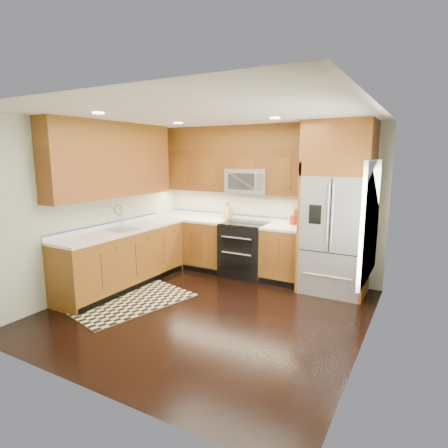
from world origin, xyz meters
The scene contains 16 objects.
ground centered at (0.00, 0.00, 0.00)m, with size 4.00×4.00×0.00m, color black.
wall_back centered at (0.00, 2.00, 1.30)m, with size 4.00×0.02×2.60m, color #AEB5A3.
wall_left centered at (-2.00, 0.00, 1.30)m, with size 0.02×4.00×2.60m, color #AEB5A3.
wall_right centered at (2.00, 0.00, 1.30)m, with size 0.02×4.00×2.60m, color #AEB5A3.
window centered at (1.98, 0.20, 1.40)m, with size 0.04×1.10×1.30m.
base_cabinets centered at (-1.23, 0.90, 0.45)m, with size 2.85×3.00×0.90m.
countertop centered at (-1.09, 1.01, 0.92)m, with size 2.86×3.01×0.04m.
upper_cabinets centered at (-1.15, 1.09, 2.02)m, with size 2.85×3.00×1.15m.
range centered at (-0.25, 1.67, 0.47)m, with size 0.76×0.67×0.95m.
microwave centered at (-0.25, 1.80, 1.66)m, with size 0.76×0.40×0.42m.
refrigerator centered at (1.30, 1.63, 1.30)m, with size 0.98×0.75×2.60m.
sink_faucet centered at (-1.73, 0.23, 0.99)m, with size 0.54×0.44×0.37m.
rug centered at (-1.14, -0.26, 0.01)m, with size 1.01×1.69×0.01m, color black.
knife_block centered at (-0.69, 1.84, 1.06)m, with size 0.12×0.16×0.30m.
utensil_crock centered at (0.53, 1.93, 1.05)m, with size 0.12×0.12×0.32m.
cutting_board centered at (0.63, 1.94, 0.95)m, with size 0.29×0.29×0.02m, color brown.
Camera 1 is at (2.54, -4.08, 2.10)m, focal length 30.00 mm.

